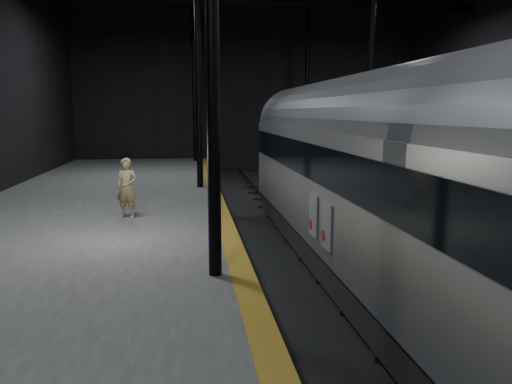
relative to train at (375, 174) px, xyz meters
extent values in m
plane|color=black|center=(0.00, 2.73, -2.83)|extent=(44.00, 44.00, 0.00)
cube|color=#494947|center=(-7.50, 2.73, -2.33)|extent=(9.00, 43.80, 1.00)
cube|color=olive|center=(-3.25, 2.73, -1.82)|extent=(0.50, 43.80, 0.01)
cube|color=#3F3328|center=(-0.72, 2.73, -2.66)|extent=(0.08, 43.00, 0.14)
cube|color=#3F3328|center=(0.72, 2.73, -2.66)|extent=(0.08, 43.00, 0.14)
cube|color=black|center=(0.00, 2.73, -2.77)|extent=(2.40, 42.00, 0.12)
cylinder|color=black|center=(-3.80, -1.27, 3.17)|extent=(0.26, 0.26, 10.00)
cylinder|color=black|center=(-3.80, 10.73, 3.17)|extent=(0.26, 0.26, 10.00)
cylinder|color=black|center=(3.80, 10.73, 3.17)|extent=(0.26, 0.26, 10.00)
cylinder|color=black|center=(-3.80, 22.73, 3.17)|extent=(0.26, 0.26, 10.00)
cylinder|color=black|center=(3.80, 22.73, 3.17)|extent=(0.26, 0.26, 10.00)
cube|color=black|center=(0.00, 16.73, 7.17)|extent=(23.60, 0.15, 0.18)
cube|color=#919498|center=(0.00, 0.00, -0.41)|extent=(2.75, 18.97, 2.85)
cube|color=black|center=(0.00, 0.00, -2.19)|extent=(2.51, 18.59, 0.81)
cube|color=black|center=(0.00, 0.00, 0.25)|extent=(2.81, 18.68, 0.85)
cylinder|color=slate|center=(0.00, 0.00, 1.01)|extent=(2.70, 18.78, 2.70)
cube|color=black|center=(0.00, 6.64, -2.54)|extent=(1.71, 2.09, 0.33)
cube|color=silver|center=(-1.40, -0.95, -0.98)|extent=(0.04, 0.71, 1.00)
cube|color=silver|center=(-1.40, 0.19, -0.98)|extent=(0.04, 0.71, 1.00)
cylinder|color=#B21B15|center=(-1.42, -0.78, -1.22)|extent=(0.03, 0.25, 0.25)
cylinder|color=#B21B15|center=(-1.42, 0.36, -1.22)|extent=(0.03, 0.25, 0.25)
imported|color=#9F8B61|center=(-6.20, 4.62, -0.90)|extent=(0.79, 0.65, 1.87)
camera|label=1|loc=(-4.30, -11.01, 1.43)|focal=35.00mm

